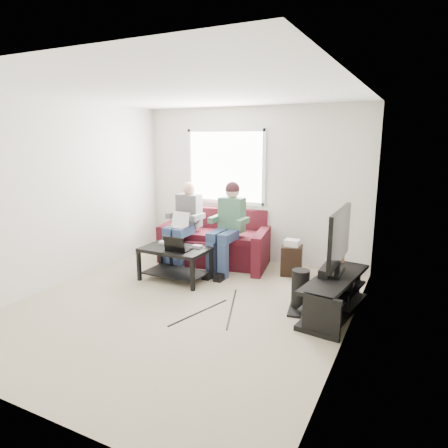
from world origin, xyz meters
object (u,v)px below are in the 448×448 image
Objects in this scene: tv_stand at (334,297)px; subwoofer at (300,289)px; tv at (339,238)px; end_table at (292,259)px; sofa at (215,243)px; coffee_table at (175,256)px.

subwoofer is at bearing -173.87° from tv_stand.
end_table is (-0.88, 1.02, -0.67)m from tv.
end_table is (1.38, -0.07, -0.07)m from sofa.
tv_stand is 2.90× the size of subwoofer.
tv is (-0.00, 0.10, 0.72)m from tv_stand.
subwoofer reaches higher than tv_stand.
sofa is at bearing 177.06° from end_table.
coffee_table is at bearing -95.93° from sofa.
tv_stand is 1.43m from end_table.
subwoofer is at bearing -160.56° from tv.
subwoofer is (-0.41, -0.14, -0.67)m from tv.
tv is 1.96× the size of end_table.
coffee_table is 0.69× the size of tv_stand.
sofa is at bearing 154.17° from tv.
sofa is at bearing 152.18° from tv_stand.
tv reaches higher than coffee_table.
sofa is at bearing 84.07° from coffee_table.
sofa is 2.06× the size of coffee_table.
end_table is (-0.47, 1.17, 0.00)m from subwoofer.
tv is at bearing -25.83° from sofa.
coffee_table is 1.97m from subwoofer.
sofa is 1.42× the size of tv_stand.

